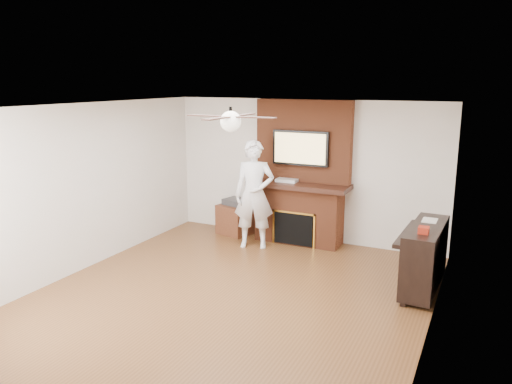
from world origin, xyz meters
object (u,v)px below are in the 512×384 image
at_px(fireplace, 301,187).
at_px(piano, 424,256).
at_px(side_table, 237,217).
at_px(person, 254,194).

distance_m(fireplace, piano, 2.66).
height_order(side_table, piano, piano).
bearing_deg(side_table, fireplace, 17.54).
xyz_separation_m(fireplace, piano, (2.28, -1.27, -0.51)).
bearing_deg(fireplace, person, -133.66).
relative_size(fireplace, side_table, 3.59).
xyz_separation_m(person, side_table, (-0.64, 0.56, -0.62)).
height_order(fireplace, side_table, fireplace).
relative_size(fireplace, person, 1.35).
distance_m(person, side_table, 1.05).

